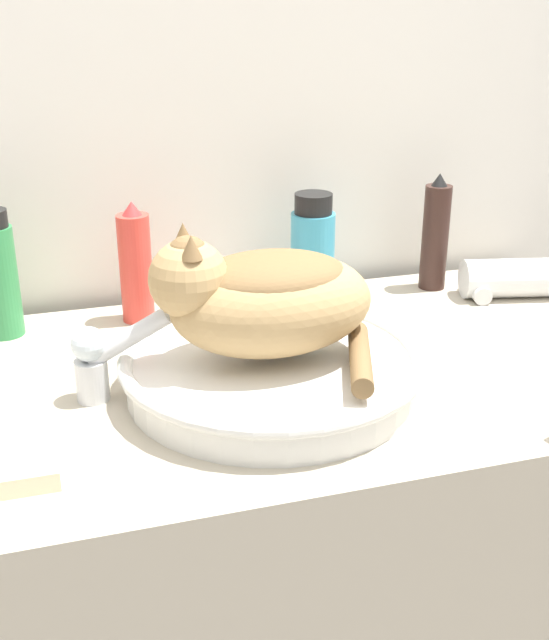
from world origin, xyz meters
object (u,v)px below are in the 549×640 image
Objects in this scene: mouthwash_bottle at (313,251)px; hairspray_can_black at (435,235)px; faucet at (100,357)px; spray_bottle_trigger at (136,266)px; soap_bar at (28,474)px; hair_dryer at (509,279)px; cat at (262,296)px.

hairspray_can_black is at bearing 0.00° from mouthwash_bottle.
hairspray_can_black is at bearing 33.12° from faucet.
hairspray_can_black is (0.54, -0.00, 0.01)m from spray_bottle_trigger.
soap_bar is at bearing -112.53° from spray_bottle_trigger.
spray_bottle_trigger reaches higher than hair_dryer.
hairspray_can_black is 3.15× the size of soap_bar.
hairspray_can_black is at bearing -142.59° from cat.
mouthwash_bottle is at bearing 44.32° from faucet.
soap_bar is (-0.18, -0.44, -0.08)m from spray_bottle_trigger.
mouthwash_bottle is (0.18, 0.31, -0.05)m from cat.
spray_bottle_trigger is at bearing 180.00° from hairspray_can_black.
hairspray_can_black reaches higher than spray_bottle_trigger.
hair_dryer is at bearing 23.53° from soap_bar.
spray_bottle_trigger is at bearing -66.75° from cat.
cat is 0.36m from soap_bar.
hair_dryer is at bearing -13.53° from mouthwash_bottle.
mouthwash_bottle is 0.91× the size of hairspray_can_black.
faucet is at bearing -156.95° from hairspray_can_black.
faucet reaches higher than hair_dryer.
mouthwash_bottle reaches higher than soap_bar.
soap_bar is (-0.49, -0.44, -0.08)m from mouthwash_bottle.
hairspray_can_black is at bearing -0.00° from spray_bottle_trigger.
spray_bottle_trigger is 1.04× the size of hair_dryer.
mouthwash_bottle reaches higher than faucet.
mouthwash_bottle is at bearing 42.25° from soap_bar.
cat is 0.58m from hair_dryer.
cat is at bearing -143.67° from hair_dryer.
cat reaches higher than soap_bar.
mouthwash_bottle is 0.36m from hair_dryer.
spray_bottle_trigger is 0.54m from hairspray_can_black.
cat is 1.41× the size of hairspray_can_black.
faucet is at bearing -10.16° from cat.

